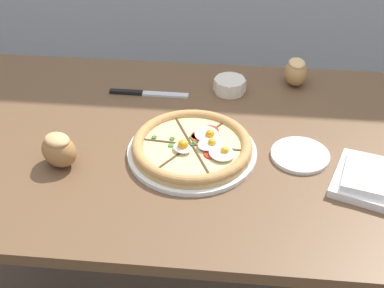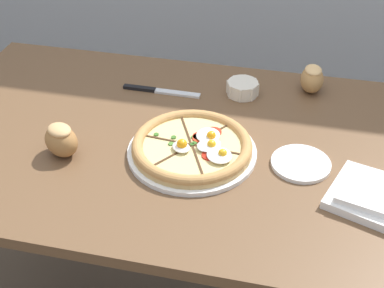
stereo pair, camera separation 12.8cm
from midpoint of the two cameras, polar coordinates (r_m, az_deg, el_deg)
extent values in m
cube|color=brown|center=(1.36, -5.47, -0.12)|extent=(1.31, 0.81, 0.03)
cube|color=brown|center=(2.04, -19.93, -1.74)|extent=(0.06, 0.06, 0.74)
cube|color=brown|center=(1.89, 15.56, -4.05)|extent=(0.06, 0.06, 0.74)
cylinder|color=white|center=(1.29, -2.83, -0.96)|extent=(0.31, 0.31, 0.01)
cylinder|color=tan|center=(1.29, -2.84, -0.53)|extent=(0.29, 0.29, 0.01)
cylinder|color=#E0CC84|center=(1.28, -2.85, -0.27)|extent=(0.25, 0.25, 0.00)
torus|color=tan|center=(1.28, -2.86, -0.22)|extent=(0.29, 0.29, 0.03)
cube|color=#472D19|center=(1.32, -1.02, 1.03)|extent=(0.08, 0.10, 0.00)
cube|color=#472D19|center=(1.33, -3.63, 1.32)|extent=(0.06, 0.11, 0.00)
cube|color=#472D19|center=(1.29, -5.53, 0.11)|extent=(0.12, 0.02, 0.00)
cube|color=#472D19|center=(1.25, -4.80, -1.49)|extent=(0.08, 0.10, 0.00)
cube|color=#472D19|center=(1.23, -2.02, -1.83)|extent=(0.06, 0.11, 0.00)
cube|color=#472D19|center=(1.27, -0.14, -0.51)|extent=(0.12, 0.02, 0.00)
cylinder|color=red|center=(1.25, -0.75, -1.16)|extent=(0.04, 0.04, 0.00)
cylinder|color=red|center=(1.32, -0.76, 1.35)|extent=(0.04, 0.04, 0.00)
cylinder|color=red|center=(1.31, -2.16, 0.76)|extent=(0.03, 0.03, 0.00)
cylinder|color=red|center=(1.31, -1.41, 0.91)|extent=(0.03, 0.03, 0.00)
cylinder|color=red|center=(1.30, -2.04, 0.58)|extent=(0.04, 0.04, 0.00)
cylinder|color=red|center=(1.30, -1.24, 0.50)|extent=(0.05, 0.05, 0.00)
ellipsoid|color=white|center=(1.24, 0.24, -1.08)|extent=(0.08, 0.09, 0.01)
sphere|color=#F4AD1E|center=(1.24, 0.58, -0.82)|extent=(0.02, 0.02, 0.02)
ellipsoid|color=white|center=(1.26, -3.97, -0.51)|extent=(0.06, 0.06, 0.01)
sphere|color=orange|center=(1.26, -3.90, -0.20)|extent=(0.03, 0.03, 0.03)
ellipsoid|color=white|center=(1.30, -1.25, 0.97)|extent=(0.06, 0.07, 0.01)
sphere|color=orange|center=(1.29, -0.89, 0.97)|extent=(0.02, 0.02, 0.02)
ellipsoid|color=white|center=(1.27, -1.01, -0.08)|extent=(0.08, 0.08, 0.01)
sphere|color=#F4AD1E|center=(1.26, -0.73, 0.07)|extent=(0.02, 0.02, 0.02)
cylinder|color=#2D5B1E|center=(1.28, -2.85, -0.14)|extent=(0.01, 0.01, 0.00)
cylinder|color=#477A2D|center=(1.30, -2.86, 0.66)|extent=(0.01, 0.01, 0.00)
cylinder|color=#477A2D|center=(1.28, -5.12, -0.23)|extent=(0.01, 0.01, 0.00)
cylinder|color=#2D5B1E|center=(1.29, -0.48, 0.44)|extent=(0.02, 0.02, 0.00)
cylinder|color=#386B23|center=(1.28, -2.61, 0.04)|extent=(0.01, 0.01, 0.00)
cylinder|color=#386B23|center=(1.27, -3.97, -0.46)|extent=(0.01, 0.01, 0.00)
cylinder|color=#477A2D|center=(1.24, 0.59, -1.40)|extent=(0.01, 0.01, 0.00)
cylinder|color=#386B23|center=(1.31, -6.85, 0.64)|extent=(0.01, 0.01, 0.00)
cylinder|color=#386B23|center=(1.30, -4.93, 0.48)|extent=(0.01, 0.01, 0.00)
cylinder|color=silver|center=(1.52, 1.65, 6.19)|extent=(0.09, 0.09, 0.04)
cylinder|color=#AD1423|center=(1.52, 1.65, 6.35)|extent=(0.07, 0.07, 0.02)
cylinder|color=silver|center=(1.52, 3.27, 6.10)|extent=(0.01, 0.01, 0.04)
cylinder|color=silver|center=(1.55, 2.86, 6.70)|extent=(0.01, 0.01, 0.04)
cylinder|color=silver|center=(1.56, 1.77, 6.99)|extent=(0.01, 0.01, 0.04)
cylinder|color=silver|center=(1.55, 0.60, 6.82)|extent=(0.01, 0.01, 0.04)
cylinder|color=silver|center=(1.53, 0.03, 6.27)|extent=(0.01, 0.01, 0.04)
cylinder|color=silver|center=(1.50, 0.39, 5.66)|extent=(0.01, 0.01, 0.04)
cylinder|color=silver|center=(1.49, 1.52, 5.35)|extent=(0.01, 0.01, 0.04)
cylinder|color=silver|center=(1.50, 2.72, 5.54)|extent=(0.01, 0.01, 0.04)
cube|color=white|center=(1.25, 16.66, -4.18)|extent=(0.24, 0.23, 0.02)
cube|color=white|center=(1.24, 16.81, -3.55)|extent=(0.19, 0.18, 0.02)
ellipsoid|color=#B27F47|center=(1.57, 8.73, 7.47)|extent=(0.07, 0.09, 0.07)
ellipsoid|color=#EAB775|center=(1.56, 8.84, 8.43)|extent=(0.05, 0.07, 0.02)
ellipsoid|color=#A3703D|center=(1.30, -16.77, -0.81)|extent=(0.11, 0.10, 0.08)
ellipsoid|color=tan|center=(1.28, -17.02, 0.32)|extent=(0.08, 0.07, 0.02)
cube|color=silver|center=(1.52, -5.27, 5.19)|extent=(0.13, 0.02, 0.01)
cube|color=black|center=(1.54, -9.41, 5.42)|extent=(0.09, 0.02, 0.01)
cylinder|color=white|center=(1.30, 8.72, -1.29)|extent=(0.14, 0.14, 0.01)
camera|label=1|loc=(0.06, -92.86, -2.14)|focal=50.00mm
camera|label=2|loc=(0.06, 87.14, 2.14)|focal=50.00mm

